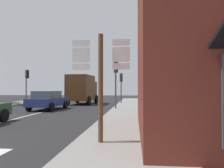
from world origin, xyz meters
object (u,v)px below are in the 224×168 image
at_px(sedan_far, 48,100).
at_px(route_sign_post, 101,79).
at_px(delivery_truck, 82,89).
at_px(traffic_light_far_left, 27,79).
at_px(traffic_light_near_right, 116,74).
at_px(traffic_light_far_right, 121,81).

height_order(sedan_far, route_sign_post, route_sign_post).
distance_m(sedan_far, delivery_truck, 6.68).
relative_size(delivery_truck, traffic_light_far_left, 1.39).
xyz_separation_m(traffic_light_near_right, traffic_light_far_left, (-10.02, 5.70, -0.10)).
relative_size(sedan_far, delivery_truck, 0.85).
xyz_separation_m(sedan_far, traffic_light_far_left, (-4.70, 5.97, 1.95)).
bearing_deg(sedan_far, traffic_light_far_left, 128.24).
height_order(delivery_truck, traffic_light_far_right, traffic_light_far_right).
xyz_separation_m(route_sign_post, traffic_light_far_right, (-0.50, 18.05, 0.54)).
distance_m(sedan_far, traffic_light_far_left, 7.85).
relative_size(delivery_truck, route_sign_post, 1.59).
distance_m(traffic_light_far_left, traffic_light_far_right, 10.11).
bearing_deg(delivery_truck, traffic_light_far_right, 10.20).
bearing_deg(route_sign_post, traffic_light_far_right, 91.57).
relative_size(sedan_far, traffic_light_far_left, 1.18).
height_order(delivery_truck, route_sign_post, route_sign_post).
height_order(route_sign_post, traffic_light_far_right, traffic_light_far_right).
relative_size(route_sign_post, traffic_light_far_right, 0.97).
height_order(route_sign_post, traffic_light_near_right, traffic_light_near_right).
xyz_separation_m(delivery_truck, traffic_light_near_right, (4.13, -6.24, 1.16)).
bearing_deg(traffic_light_far_right, traffic_light_near_right, -90.00).
bearing_deg(traffic_light_far_right, delivery_truck, -169.80).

